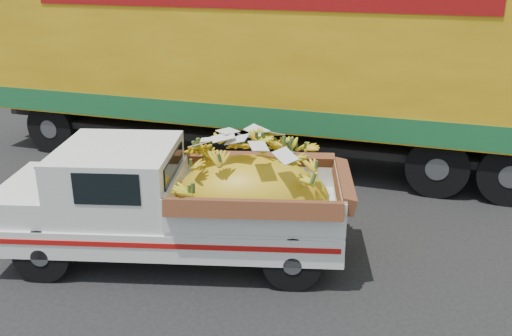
% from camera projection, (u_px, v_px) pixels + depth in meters
% --- Properties ---
extents(ground, '(100.00, 100.00, 0.00)m').
position_uv_depth(ground, '(118.00, 269.00, 7.86)').
color(ground, black).
rests_on(ground, ground).
extents(curb, '(60.00, 0.25, 0.15)m').
position_uv_depth(curb, '(267.00, 122.00, 14.51)').
color(curb, gray).
rests_on(curb, ground).
extents(sidewalk, '(60.00, 4.00, 0.14)m').
position_uv_depth(sidewalk, '(287.00, 102.00, 16.40)').
color(sidewalk, gray).
rests_on(sidewalk, ground).
extents(pickup_truck, '(4.94, 2.73, 1.64)m').
position_uv_depth(pickup_truck, '(198.00, 200.00, 7.88)').
color(pickup_truck, black).
rests_on(pickup_truck, ground).
extents(semi_trailer, '(12.01, 2.69, 3.80)m').
position_uv_depth(semi_trailer, '(266.00, 58.00, 11.41)').
color(semi_trailer, black).
rests_on(semi_trailer, ground).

